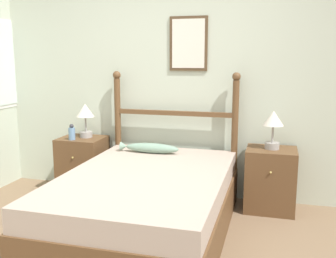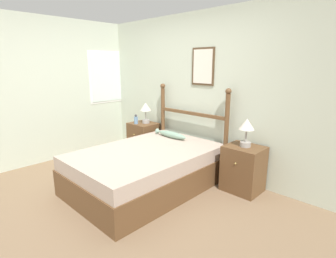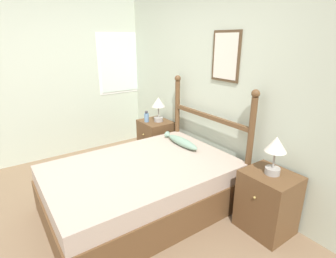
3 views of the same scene
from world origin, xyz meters
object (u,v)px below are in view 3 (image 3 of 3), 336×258
nightstand_left (156,140)px  nightstand_right (267,202)px  bed (142,186)px  fish_pillow (181,142)px  table_lamp_left (158,105)px  table_lamp_right (276,149)px  bottle (147,117)px

nightstand_left → nightstand_right: bearing=0.0°
bed → fish_pillow: (-0.19, 0.72, 0.34)m
bed → table_lamp_left: 1.51m
table_lamp_right → fish_pillow: (-1.25, -0.15, -0.30)m
bed → fish_pillow: 0.81m
nightstand_right → bottle: size_ratio=3.58×
nightstand_left → bottle: bearing=-111.0°
bed → table_lamp_right: bearing=39.4°
nightstand_left → nightstand_right: (2.13, 0.00, 0.00)m
nightstand_left → bed: bearing=-39.2°
bed → nightstand_right: (1.06, 0.87, 0.05)m
fish_pillow → bottle: bearing=179.0°
nightstand_right → bottle: bearing=-176.5°
nightstand_right → table_lamp_right: bearing=82.7°
table_lamp_left → table_lamp_right: bearing=-0.9°
bed → nightstand_left: nightstand_left is taller
bed → bottle: (-1.11, 0.73, 0.45)m
table_lamp_right → fish_pillow: table_lamp_right is taller
fish_pillow → bed: bearing=-75.3°
bed → fish_pillow: size_ratio=3.24×
bed → table_lamp_right: 1.51m
nightstand_left → table_lamp_right: 2.21m
fish_pillow → table_lamp_left: bearing=167.5°
table_lamp_left → table_lamp_right: size_ratio=1.00×
table_lamp_left → fish_pillow: 0.91m
fish_pillow → table_lamp_right: bearing=7.0°
bed → table_lamp_left: (-1.02, 0.90, 0.63)m
table_lamp_left → fish_pillow: (0.84, -0.19, -0.30)m
nightstand_left → bottle: 0.43m
table_lamp_left → nightstand_right: bearing=-1.0°
bottle → nightstand_right: bearing=3.5°
bottle → fish_pillow: 0.93m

